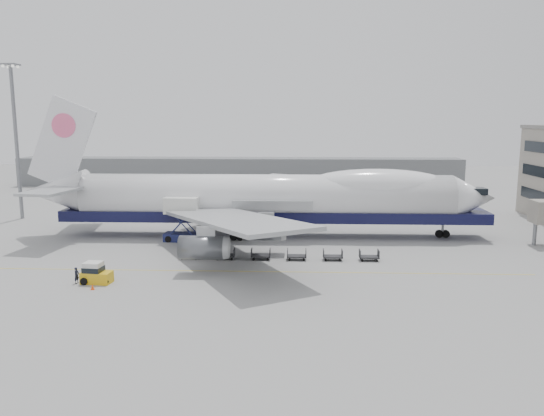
{
  "coord_description": "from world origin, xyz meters",
  "views": [
    {
      "loc": [
        3.9,
        -62.27,
        16.6
      ],
      "look_at": [
        1.07,
        6.0,
        5.1
      ],
      "focal_mm": 35.0,
      "sensor_mm": 36.0,
      "label": 1
    }
  ],
  "objects_px": {
    "airliner": "(271,197)",
    "baggage_tug": "(95,274)",
    "catering_truck": "(182,216)",
    "ground_worker": "(77,275)"
  },
  "relations": [
    {
      "from": "catering_truck",
      "to": "baggage_tug",
      "type": "height_order",
      "value": "catering_truck"
    },
    {
      "from": "airliner",
      "to": "catering_truck",
      "type": "relative_size",
      "value": 10.99
    },
    {
      "from": "baggage_tug",
      "to": "ground_worker",
      "type": "bearing_deg",
      "value": -167.13
    },
    {
      "from": "catering_truck",
      "to": "baggage_tug",
      "type": "xyz_separation_m",
      "value": [
        -4.99,
        -19.28,
        -2.47
      ]
    },
    {
      "from": "airliner",
      "to": "ground_worker",
      "type": "distance_m",
      "value": 30.1
    },
    {
      "from": "airliner",
      "to": "catering_truck",
      "type": "bearing_deg",
      "value": -163.81
    },
    {
      "from": "catering_truck",
      "to": "airliner",
      "type": "bearing_deg",
      "value": 18.89
    },
    {
      "from": "airliner",
      "to": "baggage_tug",
      "type": "relative_size",
      "value": 21.23
    },
    {
      "from": "airliner",
      "to": "baggage_tug",
      "type": "bearing_deg",
      "value": -126.73
    },
    {
      "from": "baggage_tug",
      "to": "ground_worker",
      "type": "relative_size",
      "value": 1.88
    }
  ]
}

